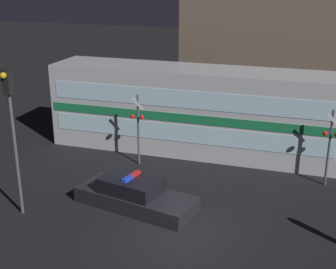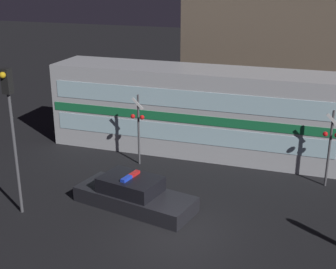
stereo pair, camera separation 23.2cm
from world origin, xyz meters
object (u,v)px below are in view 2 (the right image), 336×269
Objects in this scene: crossing_signal_near at (330,143)px; police_car at (134,195)px; traffic_light_corner at (10,114)px; train at (194,110)px.

police_car is at bearing -149.04° from crossing_signal_near.
traffic_light_corner reaches higher than police_car.
crossing_signal_near reaches higher than police_car.
traffic_light_corner is at bearing -142.63° from police_car.
train is 4.27× the size of crossing_signal_near.
train is at bearing 97.00° from police_car.
train is at bearing 62.08° from traffic_light_corner.
crossing_signal_near is 0.61× the size of traffic_light_corner.
crossing_signal_near is (6.59, -2.32, -0.15)m from train.
train reaches higher than crossing_signal_near.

